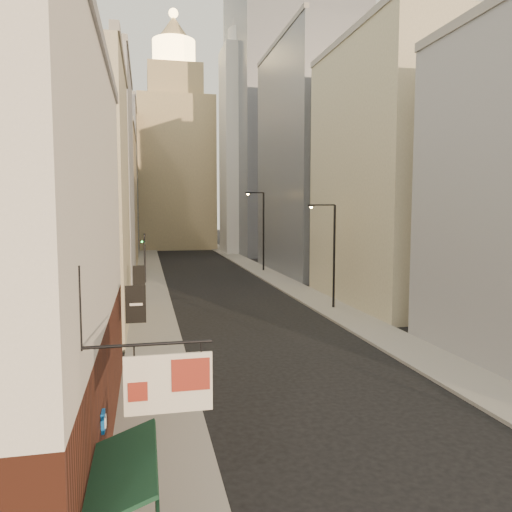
% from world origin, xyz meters
% --- Properties ---
extents(sidewalk_left, '(3.00, 140.00, 0.15)m').
position_xyz_m(sidewalk_left, '(-6.50, 55.00, 0.07)').
color(sidewalk_left, gray).
rests_on(sidewalk_left, ground).
extents(sidewalk_right, '(3.00, 140.00, 0.15)m').
position_xyz_m(sidewalk_right, '(6.50, 55.00, 0.07)').
color(sidewalk_right, gray).
rests_on(sidewalk_right, ground).
extents(left_bldg_beige, '(8.00, 12.00, 16.00)m').
position_xyz_m(left_bldg_beige, '(-12.00, 26.00, 8.00)').
color(left_bldg_beige, tan).
rests_on(left_bldg_beige, ground).
extents(left_bldg_grey, '(8.00, 16.00, 20.00)m').
position_xyz_m(left_bldg_grey, '(-12.00, 42.00, 10.00)').
color(left_bldg_grey, '#939398').
rests_on(left_bldg_grey, ground).
extents(left_bldg_tan, '(8.00, 18.00, 17.00)m').
position_xyz_m(left_bldg_tan, '(-12.00, 60.00, 8.50)').
color(left_bldg_tan, tan).
rests_on(left_bldg_tan, ground).
extents(left_bldg_wingrid, '(8.00, 20.00, 24.00)m').
position_xyz_m(left_bldg_wingrid, '(-12.00, 80.00, 12.00)').
color(left_bldg_wingrid, gray).
rests_on(left_bldg_wingrid, ground).
extents(right_bldg_beige, '(8.00, 16.00, 20.00)m').
position_xyz_m(right_bldg_beige, '(12.00, 30.00, 10.00)').
color(right_bldg_beige, tan).
rests_on(right_bldg_beige, ground).
extents(right_bldg_wingrid, '(8.00, 20.00, 26.00)m').
position_xyz_m(right_bldg_wingrid, '(12.00, 50.00, 13.00)').
color(right_bldg_wingrid, gray).
rests_on(right_bldg_wingrid, ground).
extents(highrise, '(21.00, 23.00, 51.20)m').
position_xyz_m(highrise, '(18.00, 78.00, 25.66)').
color(highrise, gray).
rests_on(highrise, ground).
extents(clock_tower, '(14.00, 14.00, 44.90)m').
position_xyz_m(clock_tower, '(-1.00, 92.00, 17.63)').
color(clock_tower, tan).
rests_on(clock_tower, ground).
extents(white_tower, '(8.00, 8.00, 41.50)m').
position_xyz_m(white_tower, '(10.00, 78.00, 18.61)').
color(white_tower, silver).
rests_on(white_tower, ground).
extents(streetlamp_mid, '(1.92, 0.89, 7.73)m').
position_xyz_m(streetlamp_mid, '(6.42, 28.38, 4.41)').
color(streetlamp_mid, black).
rests_on(streetlamp_mid, ground).
extents(streetlamp_far, '(2.41, 0.85, 9.40)m').
position_xyz_m(streetlamp_far, '(6.58, 51.56, 5.37)').
color(streetlamp_far, black).
rests_on(streetlamp_far, ground).
extents(traffic_light_left, '(0.57, 0.48, 5.00)m').
position_xyz_m(traffic_light_left, '(-7.00, 44.25, 3.43)').
color(traffic_light_left, black).
rests_on(traffic_light_left, ground).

